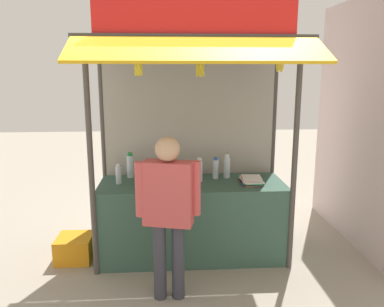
{
  "coord_description": "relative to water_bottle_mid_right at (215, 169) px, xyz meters",
  "views": [
    {
      "loc": [
        -0.29,
        -4.38,
        2.19
      ],
      "look_at": [
        0.0,
        0.0,
        1.26
      ],
      "focal_mm": 36.41,
      "sensor_mm": 36.0,
      "label": 1
    }
  ],
  "objects": [
    {
      "name": "neighbour_wall",
      "position": [
        1.87,
        0.13,
        0.51
      ],
      "size": [
        0.2,
        2.4,
        3.08
      ],
      "primitive_type": "cube",
      "color": "beige",
      "rests_on": "ground"
    },
    {
      "name": "water_bottle_rear_center",
      "position": [
        -0.57,
        -0.03,
        0.02
      ],
      "size": [
        0.09,
        0.09,
        0.31
      ],
      "color": "silver",
      "rests_on": "stall_counter"
    },
    {
      "name": "water_bottle_far_right",
      "position": [
        -1.04,
        0.12,
        0.02
      ],
      "size": [
        0.09,
        0.09,
        0.31
      ],
      "color": "silver",
      "rests_on": "stall_counter"
    },
    {
      "name": "vendor_person",
      "position": [
        -0.58,
        -1.07,
        -0.06
      ],
      "size": [
        0.61,
        0.3,
        1.61
      ],
      "rotation": [
        0.0,
        0.0,
        2.89
      ],
      "color": "#383842",
      "rests_on": "ground"
    },
    {
      "name": "magazine_stack_right",
      "position": [
        -0.76,
        -0.21,
        -0.09
      ],
      "size": [
        0.22,
        0.31,
        0.07
      ],
      "color": "yellow",
      "rests_on": "stall_counter"
    },
    {
      "name": "magazine_stack_center",
      "position": [
        0.39,
        -0.24,
        -0.09
      ],
      "size": [
        0.26,
        0.33,
        0.07
      ],
      "color": "orange",
      "rests_on": "stall_counter"
    },
    {
      "name": "plastic_crate",
      "position": [
        -1.68,
        -0.21,
        -0.89
      ],
      "size": [
        0.42,
        0.42,
        0.29
      ],
      "primitive_type": "cube",
      "rotation": [
        0.0,
        0.0,
        -0.02
      ],
      "color": "orange",
      "rests_on": "ground"
    },
    {
      "name": "stall_counter",
      "position": [
        -0.3,
        -0.17,
        -0.58
      ],
      "size": [
        2.16,
        0.79,
        0.91
      ],
      "primitive_type": "cube",
      "color": "#385B4C",
      "rests_on": "ground"
    },
    {
      "name": "banana_bunch_inner_right",
      "position": [
        0.54,
        -0.66,
        1.22
      ],
      "size": [
        0.1,
        0.1,
        0.23
      ],
      "color": "#332D23"
    },
    {
      "name": "water_bottle_mid_right",
      "position": [
        0.0,
        0.0,
        0.0
      ],
      "size": [
        0.07,
        0.07,
        0.26
      ],
      "color": "silver",
      "rests_on": "stall_counter"
    },
    {
      "name": "banana_bunch_leftmost",
      "position": [
        -0.85,
        -0.66,
        1.18
      ],
      "size": [
        0.11,
        0.11,
        0.26
      ],
      "color": "#332D23"
    },
    {
      "name": "banana_bunch_rightmost",
      "position": [
        -0.25,
        -0.66,
        1.18
      ],
      "size": [
        0.1,
        0.1,
        0.27
      ],
      "color": "#332D23"
    },
    {
      "name": "ground_plane",
      "position": [
        -0.3,
        -0.17,
        -1.03
      ],
      "size": [
        20.0,
        20.0,
        0.0
      ],
      "primitive_type": "plane",
      "color": "#9E9384"
    },
    {
      "name": "water_bottle_left",
      "position": [
        0.14,
        0.02,
        0.01
      ],
      "size": [
        0.08,
        0.08,
        0.29
      ],
      "color": "silver",
      "rests_on": "stall_counter"
    },
    {
      "name": "water_bottle_far_left",
      "position": [
        -0.21,
        -0.11,
        0.01
      ],
      "size": [
        0.08,
        0.08,
        0.29
      ],
      "color": "silver",
      "rests_on": "stall_counter"
    },
    {
      "name": "water_bottle_front_left",
      "position": [
        -1.15,
        -0.15,
        -0.01
      ],
      "size": [
        0.07,
        0.07,
        0.24
      ],
      "color": "silver",
      "rests_on": "stall_counter"
    },
    {
      "name": "stall_structure",
      "position": [
        -0.3,
        -0.05,
        0.72
      ],
      "size": [
        2.36,
        1.61,
        2.88
      ],
      "color": "#4C4742",
      "rests_on": "ground"
    }
  ]
}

